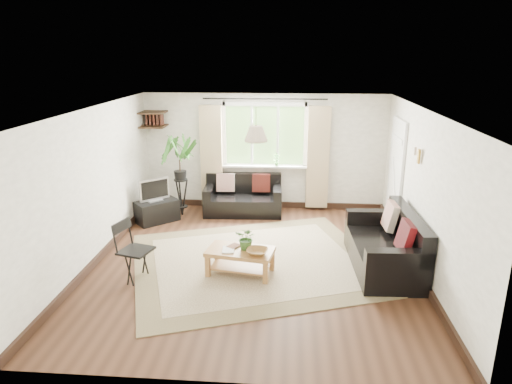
# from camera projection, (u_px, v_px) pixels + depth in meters

# --- Properties ---
(floor) EXTENTS (5.50, 5.50, 0.00)m
(floor) POSITION_uv_depth(u_px,v_px,m) (254.00, 263.00, 7.23)
(floor) COLOR #321C10
(floor) RESTS_ON ground
(ceiling) EXTENTS (5.50, 5.50, 0.00)m
(ceiling) POSITION_uv_depth(u_px,v_px,m) (254.00, 110.00, 6.52)
(ceiling) COLOR white
(ceiling) RESTS_ON floor
(wall_back) EXTENTS (5.00, 0.02, 2.40)m
(wall_back) POSITION_uv_depth(u_px,v_px,m) (265.00, 152.00, 9.49)
(wall_back) COLOR beige
(wall_back) RESTS_ON floor
(wall_front) EXTENTS (5.00, 0.02, 2.40)m
(wall_front) POSITION_uv_depth(u_px,v_px,m) (230.00, 276.00, 4.25)
(wall_front) COLOR beige
(wall_front) RESTS_ON floor
(wall_left) EXTENTS (0.02, 5.50, 2.40)m
(wall_left) POSITION_uv_depth(u_px,v_px,m) (93.00, 187.00, 7.06)
(wall_left) COLOR beige
(wall_left) RESTS_ON floor
(wall_right) EXTENTS (0.02, 5.50, 2.40)m
(wall_right) POSITION_uv_depth(u_px,v_px,m) (424.00, 194.00, 6.69)
(wall_right) COLOR beige
(wall_right) RESTS_ON floor
(rug) EXTENTS (4.57, 4.24, 0.02)m
(rug) POSITION_uv_depth(u_px,v_px,m) (256.00, 262.00, 7.24)
(rug) COLOR beige
(rug) RESTS_ON floor
(window) EXTENTS (2.50, 0.16, 2.16)m
(window) POSITION_uv_depth(u_px,v_px,m) (265.00, 136.00, 9.35)
(window) COLOR white
(window) RESTS_ON wall_back
(door) EXTENTS (0.06, 0.96, 2.06)m
(door) POSITION_uv_depth(u_px,v_px,m) (395.00, 177.00, 8.37)
(door) COLOR silver
(door) RESTS_ON wall_right
(corner_shelf) EXTENTS (0.50, 0.50, 0.34)m
(corner_shelf) POSITION_uv_depth(u_px,v_px,m) (153.00, 119.00, 9.22)
(corner_shelf) COLOR black
(corner_shelf) RESTS_ON wall_back
(pendant_lamp) EXTENTS (0.36, 0.36, 0.54)m
(pendant_lamp) POSITION_uv_depth(u_px,v_px,m) (256.00, 130.00, 7.00)
(pendant_lamp) COLOR beige
(pendant_lamp) RESTS_ON ceiling
(wall_sconce) EXTENTS (0.12, 0.12, 0.28)m
(wall_sconce) POSITION_uv_depth(u_px,v_px,m) (417.00, 154.00, 6.82)
(wall_sconce) COLOR beige
(wall_sconce) RESTS_ON wall_right
(sofa_back) EXTENTS (1.60, 0.85, 0.74)m
(sofa_back) POSITION_uv_depth(u_px,v_px,m) (243.00, 196.00, 9.34)
(sofa_back) COLOR black
(sofa_back) RESTS_ON floor
(sofa_right) EXTENTS (1.84, 0.98, 0.85)m
(sofa_right) POSITION_uv_depth(u_px,v_px,m) (384.00, 242.00, 6.93)
(sofa_right) COLOR black
(sofa_right) RESTS_ON floor
(coffee_table) EXTENTS (1.05, 0.69, 0.40)m
(coffee_table) POSITION_uv_depth(u_px,v_px,m) (240.00, 262.00, 6.80)
(coffee_table) COLOR olive
(coffee_table) RESTS_ON floor
(table_plant) EXTENTS (0.39, 0.36, 0.35)m
(table_plant) POSITION_uv_depth(u_px,v_px,m) (247.00, 238.00, 6.71)
(table_plant) COLOR #335B24
(table_plant) RESTS_ON coffee_table
(bowl) EXTENTS (0.35, 0.35, 0.08)m
(bowl) POSITION_uv_depth(u_px,v_px,m) (257.00, 252.00, 6.58)
(bowl) COLOR brown
(bowl) RESTS_ON coffee_table
(book_a) EXTENTS (0.19, 0.25, 0.02)m
(book_a) POSITION_uv_depth(u_px,v_px,m) (222.00, 250.00, 6.72)
(book_a) COLOR silver
(book_a) RESTS_ON coffee_table
(book_b) EXTENTS (0.24, 0.25, 0.02)m
(book_b) POSITION_uv_depth(u_px,v_px,m) (230.00, 245.00, 6.88)
(book_b) COLOR brown
(book_b) RESTS_ON coffee_table
(tv_stand) EXTENTS (0.88, 0.86, 0.43)m
(tv_stand) POSITION_uv_depth(u_px,v_px,m) (157.00, 211.00, 8.92)
(tv_stand) COLOR black
(tv_stand) RESTS_ON floor
(tv) EXTENTS (0.59, 0.56, 0.47)m
(tv) POSITION_uv_depth(u_px,v_px,m) (154.00, 189.00, 8.79)
(tv) COLOR #A5A5AA
(tv) RESTS_ON tv_stand
(palm_stand) EXTENTS (0.68, 0.68, 1.64)m
(palm_stand) POSITION_uv_depth(u_px,v_px,m) (180.00, 176.00, 9.10)
(palm_stand) COLOR black
(palm_stand) RESTS_ON floor
(folding_chair) EXTENTS (0.57, 0.57, 0.89)m
(folding_chair) POSITION_uv_depth(u_px,v_px,m) (136.00, 252.00, 6.56)
(folding_chair) COLOR black
(folding_chair) RESTS_ON floor
(sill_plant) EXTENTS (0.14, 0.10, 0.27)m
(sill_plant) POSITION_uv_depth(u_px,v_px,m) (276.00, 160.00, 9.40)
(sill_plant) COLOR #2D6023
(sill_plant) RESTS_ON window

